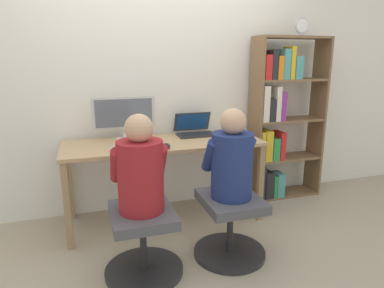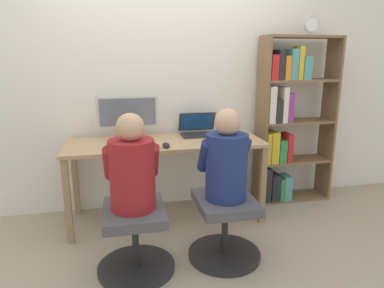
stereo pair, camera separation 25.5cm
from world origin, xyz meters
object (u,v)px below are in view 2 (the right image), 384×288
Objects in this scene: office_chair_left at (135,237)px; desk_clock at (311,25)px; office_chair_right at (225,226)px; person_at_monitor at (132,168)px; desktop_monitor at (128,115)px; laptop at (199,130)px; person_at_laptop at (226,161)px; keyboard at (135,147)px; bookshelf at (286,124)px.

desk_clock is (1.74, 0.87, 1.51)m from office_chair_left.
desk_clock is (1.08, 0.84, 1.51)m from office_chair_right.
office_chair_left is at bearing -153.54° from desk_clock.
person_at_monitor is (0.00, 0.00, 0.50)m from office_chair_left.
desktop_monitor is 0.85× the size of person_at_monitor.
desktop_monitor is at bearing 177.50° from desk_clock.
office_chair_right is 3.29× the size of desk_clock.
desk_clock reaches higher than person_at_monitor.
office_chair_left is (-0.68, -0.94, -0.54)m from laptop.
person_at_laptop is at bearing -142.22° from desk_clock.
desktop_monitor reaches higher than person_at_laptop.
office_chair_left is 0.66m from office_chair_right.
laptop is at bearing 175.92° from desk_clock.
office_chair_left is (-0.05, -0.55, -0.50)m from keyboard.
office_chair_left is at bearing -90.00° from person_at_monitor.
bookshelf is at bearing 13.75° from keyboard.
desktop_monitor is 0.33× the size of bookshelf.
person_at_monitor is at bearing -153.67° from desk_clock.
desktop_monitor is 0.44m from keyboard.
laptop is at bearing 88.87° from office_chair_right.
office_chair_left is 1.92m from bookshelf.
bookshelf is (1.57, -0.02, -0.14)m from desktop_monitor.
office_chair_left is 0.50m from person_at_monitor.
person_at_monitor is at bearing -126.08° from laptop.
keyboard is 0.72× the size of office_chair_left.
office_chair_right is 2.03m from desk_clock.
desktop_monitor reaches higher than person_at_monitor.
desktop_monitor is 0.69m from laptop.
office_chair_right is at bearing -90.00° from person_at_laptop.
desk_clock is at bearing 37.93° from office_chair_right.
bookshelf reaches higher than office_chair_right.
bookshelf reaches higher than person_at_monitor.
person_at_monitor is at bearing -178.03° from office_chair_right.
desktop_monitor is 1.43× the size of keyboard.
desktop_monitor is at bearing 89.08° from person_at_monitor.
laptop is 1.16m from person_at_monitor.
desk_clock is at bearing 10.63° from keyboard.
keyboard is at bearing -148.18° from laptop.
bookshelf is 10.07× the size of desk_clock.
person_at_laptop reaches higher than laptop.
office_chair_left is 3.29× the size of desk_clock.
desk_clock is (1.08, 0.83, 1.00)m from person_at_laptop.
keyboard is at bearing 84.84° from office_chair_left.
office_chair_right is 0.83m from person_at_monitor.
laptop is 0.90m from bookshelf.
bookshelf is (0.92, 0.89, 0.06)m from person_at_laptop.
keyboard reaches higher than office_chair_left.
desktop_monitor is 3.36× the size of desk_clock.
desk_clock is (1.74, 0.86, 1.00)m from person_at_monitor.
person_at_laptop is 0.39× the size of bookshelf.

